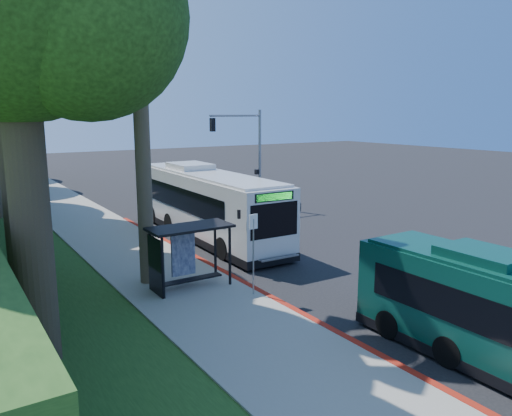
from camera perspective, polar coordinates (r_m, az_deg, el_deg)
ground at (r=25.89m, az=3.78°, el=-4.42°), size 140.00×140.00×0.00m
sidewalk at (r=22.44m, az=-11.44°, el=-6.89°), size 4.50×70.00×0.12m
red_curb at (r=20.01m, az=-0.89°, el=-8.86°), size 0.25×30.00×0.13m
bus_shelter at (r=19.43m, az=-8.36°, el=-4.21°), size 3.20×1.51×2.55m
stop_sign_pole at (r=18.40m, az=-0.30°, el=-4.06°), size 0.35×0.06×3.17m
traffic_signal_pole at (r=35.44m, az=-0.95°, el=7.00°), size 4.10×0.30×7.00m
white_bus at (r=27.53m, az=-5.68°, el=0.58°), size 3.12×13.27×3.94m
pickup at (r=29.77m, az=-1.52°, el=-0.88°), size 3.23×5.73×1.51m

